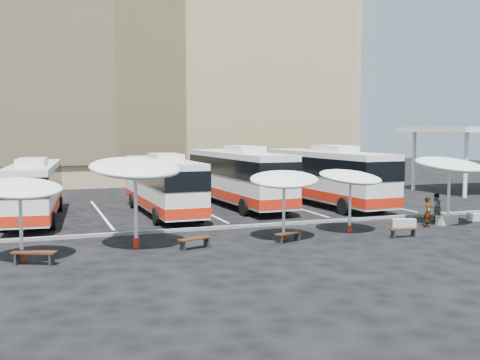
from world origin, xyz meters
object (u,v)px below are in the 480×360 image
object	(u,v)px
bus_0	(35,188)
passenger_0	(428,212)
bus_3	(326,175)
wood_bench_2	(288,235)
passenger_1	(436,207)
sunshade_4	(450,165)
conc_bench_1	(447,220)
wood_bench_3	(403,231)
sunshade_1	(135,168)
sunshade_3	(350,177)
conc_bench_0	(404,223)
wood_bench_1	(195,241)
wood_bench_0	(34,255)
sunshade_0	(20,189)
sunshade_2	(284,180)
bus_1	(162,183)
conc_bench_2	(477,217)
bus_2	(238,175)

from	to	relation	value
bus_0	passenger_0	xyz separation A→B (m)	(18.80, -9.30, -0.98)
bus_0	bus_3	world-z (taller)	bus_3
wood_bench_2	passenger_1	bearing A→B (deg)	14.17
sunshade_4	conc_bench_1	xyz separation A→B (m)	(-0.00, 0.07, -2.89)
wood_bench_3	conc_bench_1	bearing A→B (deg)	27.15
sunshade_1	wood_bench_3	distance (m)	12.48
sunshade_3	conc_bench_0	distance (m)	4.14
wood_bench_1	wood_bench_0	bearing A→B (deg)	-173.47
sunshade_0	sunshade_2	xyz separation A→B (m)	(10.95, 0.43, -0.02)
bus_1	passenger_1	size ratio (longest dim) A/B	7.48
bus_0	conc_bench_2	world-z (taller)	bus_0
wood_bench_3	passenger_1	size ratio (longest dim) A/B	0.89
sunshade_4	sunshade_1	bearing A→B (deg)	-178.62
sunshade_0	sunshade_2	bearing A→B (deg)	2.27
wood_bench_2	bus_2	bearing A→B (deg)	80.85
bus_2	sunshade_0	xyz separation A→B (m)	(-12.88, -11.90, 0.73)
wood_bench_2	conc_bench_2	xyz separation A→B (m)	(12.19, 1.87, -0.12)
bus_3	conc_bench_0	bearing A→B (deg)	-95.49
passenger_1	bus_2	bearing A→B (deg)	-40.73
wood_bench_2	conc_bench_1	world-z (taller)	conc_bench_1
bus_1	passenger_1	bearing A→B (deg)	-30.95
bus_0	bus_2	size ratio (longest dim) A/B	0.88
wood_bench_1	conc_bench_2	world-z (taller)	wood_bench_1
conc_bench_1	conc_bench_2	xyz separation A→B (m)	(2.39, 0.42, -0.03)
bus_2	sunshade_1	world-z (taller)	bus_2
bus_0	passenger_1	distance (m)	21.91
sunshade_1	wood_bench_1	xyz separation A→B (m)	(2.27, -0.95, -3.00)
conc_bench_1	bus_2	bearing A→B (deg)	126.81
wood_bench_0	passenger_0	xyz separation A→B (m)	(18.81, 1.77, 0.40)
bus_3	sunshade_4	size ratio (longest dim) A/B	2.90
sunshade_1	wood_bench_2	xyz separation A→B (m)	(6.51, -0.99, -3.02)
bus_3	conc_bench_2	xyz separation A→B (m)	(4.73, -8.49, -1.82)
bus_1	sunshade_3	xyz separation A→B (m)	(7.22, -9.03, 0.83)
bus_0	conc_bench_2	bearing A→B (deg)	-15.50
sunshade_0	conc_bench_0	bearing A→B (deg)	4.40
bus_3	passenger_0	world-z (taller)	bus_3
bus_0	sunshade_1	size ratio (longest dim) A/B	2.46
bus_0	conc_bench_2	distance (m)	24.28
bus_1	bus_3	distance (m)	10.90
bus_0	bus_2	xyz separation A→B (m)	(12.42, 1.58, 0.26)
wood_bench_1	conc_bench_2	distance (m)	16.53
passenger_0	conc_bench_1	bearing A→B (deg)	-30.72
wood_bench_1	sunshade_0	bearing A→B (deg)	179.71
sunshade_3	wood_bench_2	size ratio (longest dim) A/B	2.76
sunshade_1	wood_bench_0	bearing A→B (deg)	-157.30
bus_1	bus_3	size ratio (longest dim) A/B	0.90
wood_bench_0	conc_bench_2	distance (m)	22.84
sunshade_3	conc_bench_2	xyz separation A→B (m)	(8.40, 0.70, -2.46)
wood_bench_0	sunshade_0	bearing A→B (deg)	120.60
bus_2	conc_bench_0	xyz separation A→B (m)	(5.19, -10.51, -1.80)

